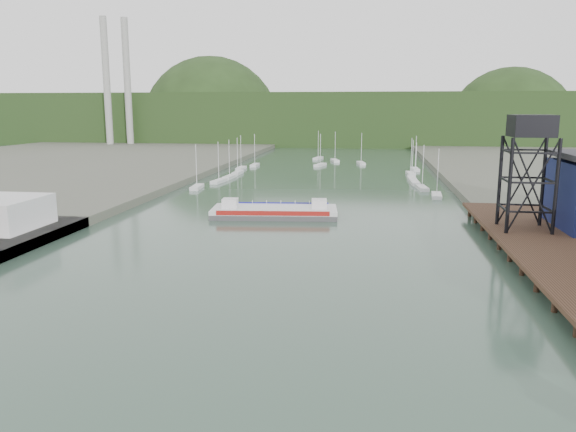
# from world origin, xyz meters

# --- Properties ---
(east_pier) EXTENTS (14.00, 70.00, 2.45)m
(east_pier) POSITION_xyz_m (37.00, 45.00, 1.90)
(east_pier) COLOR black
(east_pier) RESTS_ON ground
(lift_tower) EXTENTS (6.50, 6.50, 16.00)m
(lift_tower) POSITION_xyz_m (35.00, 58.00, 15.65)
(lift_tower) COLOR black
(lift_tower) RESTS_ON east_pier
(marina_sailboats) EXTENTS (57.71, 92.65, 0.90)m
(marina_sailboats) POSITION_xyz_m (0.08, 138.46, 0.35)
(marina_sailboats) COLOR silver
(marina_sailboats) RESTS_ON ground
(smokestacks) EXTENTS (11.20, 8.20, 60.00)m
(smokestacks) POSITION_xyz_m (-106.00, 232.50, 30.00)
(smokestacks) COLOR #9E9E99
(smokestacks) RESTS_ON ground
(distant_hills) EXTENTS (500.00, 120.00, 80.00)m
(distant_hills) POSITION_xyz_m (-3.98, 301.35, 10.38)
(distant_hills) COLOR #1F3216
(distant_hills) RESTS_ON ground
(chain_ferry) EXTENTS (22.81, 10.96, 3.17)m
(chain_ferry) POSITION_xyz_m (-3.43, 72.77, 0.91)
(chain_ferry) COLOR #464548
(chain_ferry) RESTS_ON ground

